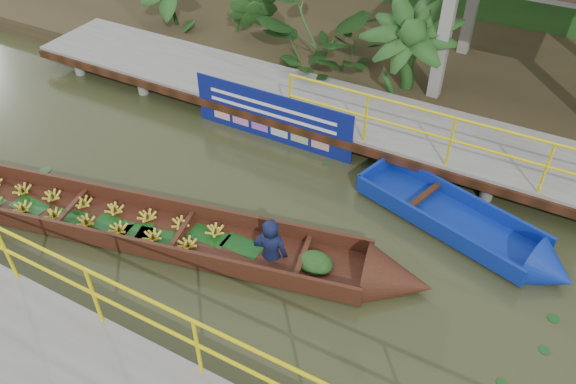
% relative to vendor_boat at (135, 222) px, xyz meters
% --- Properties ---
extents(ground, '(80.00, 80.00, 0.00)m').
position_rel_vendor_boat_xyz_m(ground, '(2.06, 1.03, -0.20)').
color(ground, '#33371B').
rests_on(ground, ground).
extents(land_strip, '(30.00, 8.00, 0.45)m').
position_rel_vendor_boat_xyz_m(land_strip, '(2.06, 8.53, 0.02)').
color(land_strip, '#2F2517').
rests_on(land_strip, ground).
extents(far_dock, '(16.00, 2.06, 1.66)m').
position_rel_vendor_boat_xyz_m(far_dock, '(2.08, 4.45, 0.27)').
color(far_dock, slate).
rests_on(far_dock, ground).
extents(vendor_boat, '(10.38, 3.15, 2.01)m').
position_rel_vendor_boat_xyz_m(vendor_boat, '(0.00, 0.00, 0.00)').
color(vendor_boat, '#38180F').
rests_on(vendor_boat, ground).
extents(moored_blue_boat, '(3.97, 2.04, 0.92)m').
position_rel_vendor_boat_xyz_m(moored_blue_boat, '(5.52, 2.48, -0.04)').
color(moored_blue_boat, navy).
rests_on(moored_blue_boat, ground).
extents(blue_banner, '(3.58, 0.04, 1.12)m').
position_rel_vendor_boat_xyz_m(blue_banner, '(0.68, 3.50, 0.35)').
color(blue_banner, navy).
rests_on(blue_banner, ground).
extents(tropical_plants, '(14.38, 1.38, 1.73)m').
position_rel_vendor_boat_xyz_m(tropical_plants, '(2.26, 6.33, 1.11)').
color(tropical_plants, '#194115').
rests_on(tropical_plants, ground).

